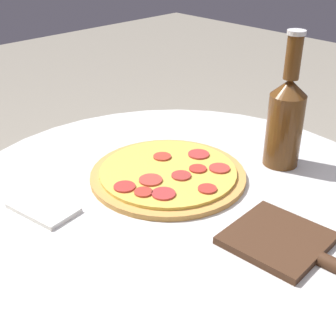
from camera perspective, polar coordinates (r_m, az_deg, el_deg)
name	(u,v)px	position (r m, az deg, el deg)	size (l,w,h in m)	color
table	(177,275)	(0.94, 1.12, -12.93)	(0.82, 0.82, 0.71)	silver
pizza	(168,174)	(0.88, 0.03, -0.72)	(0.29, 0.29, 0.02)	#C68E47
beer_bottle	(286,118)	(0.92, 14.14, 5.97)	(0.07, 0.07, 0.26)	#563314
pizza_paddle	(293,246)	(0.72, 15.03, -9.20)	(0.27, 0.15, 0.02)	#422819
napkin	(44,208)	(0.81, -14.92, -4.71)	(0.12, 0.09, 0.01)	white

